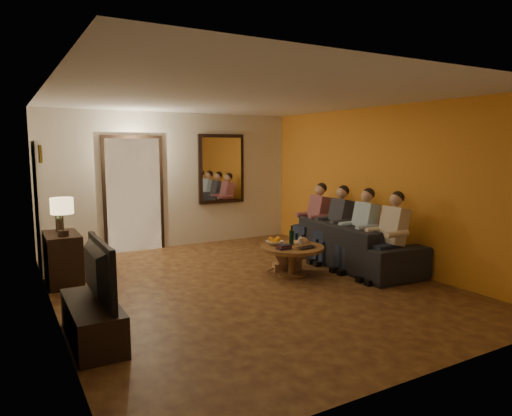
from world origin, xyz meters
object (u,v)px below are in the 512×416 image
coffee_table (292,261)px  laptop (309,248)px  person_b (362,233)px  dog (289,254)px  table_lamp (62,217)px  person_c (337,227)px  tv_stand (93,321)px  sofa (353,243)px  bowl (275,243)px  person_d (316,222)px  person_a (390,239)px  dresser (63,259)px  tv (90,272)px  wine_bottle (292,235)px

coffee_table → laptop: (0.10, -0.28, 0.24)m
person_b → dog: (-1.04, 0.49, -0.32)m
table_lamp → person_c: size_ratio=0.45×
person_c → table_lamp: bearing=170.2°
tv_stand → coffee_table: size_ratio=1.26×
table_lamp → laptop: 3.49m
dog → coffee_table: 0.23m
person_b → person_c: (0.00, 0.60, 0.00)m
sofa → person_c: 0.40m
tv_stand → bowl: size_ratio=4.69×
table_lamp → person_b: size_ratio=0.45×
dog → coffee_table: (-0.08, -0.20, -0.06)m
person_b → person_d: (0.00, 1.20, 0.00)m
sofa → person_a: size_ratio=2.07×
table_lamp → dog: bearing=-14.7°
laptop → dresser: bearing=144.1°
tv → person_b: person_b is taller
table_lamp → dog: 3.35m
table_lamp → laptop: (3.19, -1.32, -0.54)m
wine_bottle → tv_stand: bearing=-160.9°
person_b → wine_bottle: 1.14m
tv → bowl: (2.91, 1.21, -0.23)m
person_c → person_b: bearing=-90.0°
dresser → dog: bearing=-18.4°
person_a → person_c: same height
dresser → person_c: (4.21, -0.95, 0.24)m
person_a → bowl: 1.71m
dresser → dog: (3.17, -1.05, -0.08)m
sofa → coffee_table: (-1.22, -0.01, -0.14)m
person_c → wine_bottle: size_ratio=3.87×
tv_stand → person_b: (4.21, 0.70, 0.40)m
dresser → tv_stand: (0.00, -2.24, -0.16)m
sofa → person_c: (-0.10, 0.30, 0.24)m
dog → wine_bottle: (-0.03, -0.10, 0.32)m
dresser → tv: (0.00, -2.24, 0.35)m
person_a → dog: person_a is taller
table_lamp → person_c: table_lamp is taller
dresser → dog: size_ratio=1.46×
laptop → sofa: bearing=4.3°
sofa → person_d: (-0.10, 0.90, 0.24)m
table_lamp → tv: 2.04m
tv → person_a: person_a is taller
laptop → bowl: bearing=109.1°
person_d → dog: bearing=-145.8°
tv_stand → laptop: size_ratio=3.69×
dog → bowl: (-0.26, 0.02, 0.20)m
table_lamp → person_d: bearing=-1.7°
person_a → wine_bottle: person_a is taller
sofa → wine_bottle: bearing=89.8°
table_lamp → tv: bearing=-90.0°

